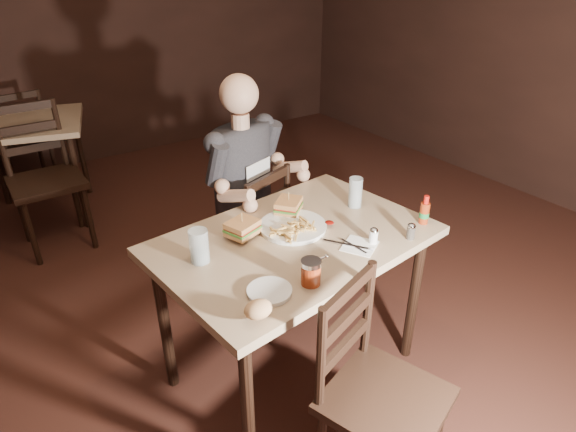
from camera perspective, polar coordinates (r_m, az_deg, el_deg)
room_shell at (r=1.73m, az=-2.42°, el=13.87°), size 7.00×7.00×7.00m
main_table at (r=2.11m, az=0.77°, el=-4.45°), size 1.25×0.91×0.77m
bg_table at (r=4.10m, az=-28.69°, el=8.61°), size 0.98×0.98×0.77m
chair_far at (r=2.74m, az=-5.15°, el=-2.46°), size 0.52×0.54×0.86m
chair_near at (r=1.88m, az=11.53°, el=-20.55°), size 0.52×0.54×0.87m
bg_chair_far at (r=4.69m, az=-29.06°, el=7.68°), size 0.48×0.52×0.90m
bg_chair_near at (r=3.64m, az=-26.72°, el=3.67°), size 0.46×0.50×0.99m
diner at (r=2.51m, az=-4.80°, el=6.31°), size 0.62×0.55×0.89m
dinner_plate at (r=2.12m, az=0.57°, el=-1.35°), size 0.32×0.32×0.02m
sandwich_left at (r=2.04m, az=-5.45°, el=-0.83°), size 0.16×0.14×0.11m
sandwich_right at (r=2.21m, az=0.08°, el=1.74°), size 0.16×0.16×0.11m
fries_pile at (r=2.06m, az=0.81°, el=-1.55°), size 0.25×0.19×0.04m
ketchup_dollop at (r=2.14m, az=4.93°, el=-0.78°), size 0.05×0.05×0.01m
glass_left at (r=1.91m, az=-10.49°, el=-3.53°), size 0.08×0.08×0.14m
glass_right at (r=2.31m, az=7.99°, el=2.78°), size 0.07×0.07×0.15m
hot_sauce at (r=2.23m, az=15.91°, el=0.73°), size 0.05×0.05×0.14m
salt_shaker at (r=2.04m, az=10.09°, el=-2.36°), size 0.04×0.04×0.07m
pepper_shaker at (r=2.11m, az=14.35°, el=-1.81°), size 0.04×0.04×0.07m
syrup_dispenser at (r=1.76m, az=2.73°, el=-6.68°), size 0.09×0.09×0.10m
napkin at (r=2.03m, az=8.48°, el=-3.52°), size 0.19×0.18×0.00m
knife at (r=2.02m, az=7.10°, el=-3.42°), size 0.13×0.19×0.01m
fork at (r=2.01m, az=7.78°, el=-3.55°), size 0.02×0.15×0.00m
side_plate at (r=1.74m, az=-2.21°, el=-9.01°), size 0.18×0.18×0.01m
bread_roll at (r=1.61m, az=-3.56°, el=-10.98°), size 0.11×0.09×0.06m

